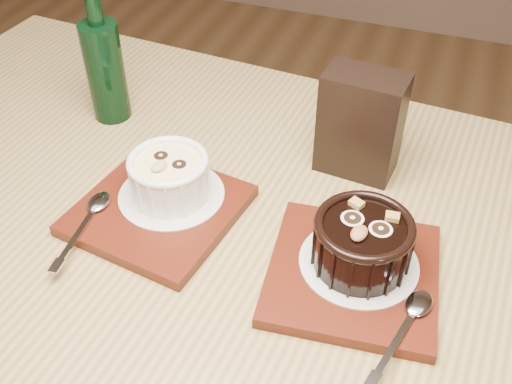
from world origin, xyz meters
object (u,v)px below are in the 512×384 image
tray_right (352,274)px  ramekin_white (169,175)px  table (219,297)px  condiment_stand (361,124)px  ramekin_dark (362,241)px  tray_left (158,210)px  green_bottle (105,68)px

tray_right → ramekin_white: bearing=169.9°
table → condiment_stand: bearing=59.4°
table → ramekin_white: size_ratio=12.98×
table → ramekin_white: (-0.08, 0.05, 0.14)m
tray_right → ramekin_dark: (0.00, 0.01, 0.04)m
ramekin_white → condiment_stand: bearing=52.7°
tray_left → condiment_stand: bearing=40.2°
condiment_stand → green_bottle: bearing=-179.8°
table → tray_left: size_ratio=6.99×
green_bottle → ramekin_white: bearing=-41.0°
tray_left → condiment_stand: size_ratio=1.29×
ramekin_white → tray_right: (0.24, -0.04, -0.04)m
green_bottle → tray_left: bearing=-46.5°
ramekin_dark → tray_left: bearing=-171.3°
ramekin_dark → tray_right: bearing=-96.3°
table → condiment_stand: condiment_stand is taller
ramekin_dark → condiment_stand: size_ratio=0.76×
ramekin_white → table: bearing=-17.0°
ramekin_white → ramekin_dark: (0.24, -0.03, 0.00)m
ramekin_white → condiment_stand: size_ratio=0.69×
tray_left → ramekin_white: 0.05m
tray_left → tray_right: size_ratio=1.00×
condiment_stand → green_bottle: size_ratio=0.69×
tray_right → table: bearing=-177.1°
tray_right → green_bottle: green_bottle is taller
tray_left → tray_right: same height
condiment_stand → green_bottle: 0.37m
ramekin_dark → condiment_stand: (-0.04, 0.18, 0.02)m
ramekin_dark → green_bottle: bearing=167.0°
tray_left → condiment_stand: 0.27m
table → green_bottle: bearing=141.5°
tray_left → ramekin_white: size_ratio=1.86×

